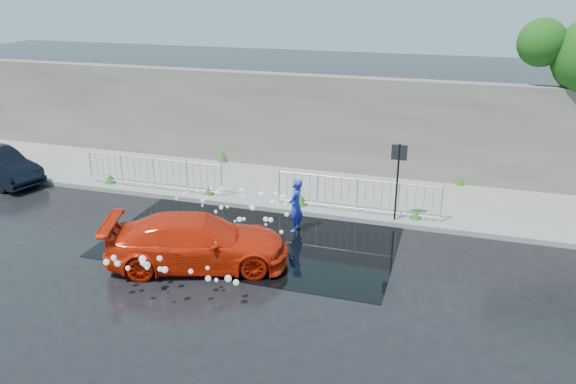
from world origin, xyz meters
The scene contains 12 objects.
ground centered at (0.00, 0.00, 0.00)m, with size 90.00×90.00×0.00m, color black.
pavement centered at (0.00, 5.00, 0.07)m, with size 30.00×4.00×0.15m, color slate.
curb centered at (0.00, 3.00, 0.08)m, with size 30.00×0.25×0.16m, color slate.
retaining_wall centered at (0.00, 7.20, 1.90)m, with size 30.00×0.60×3.50m, color #565049.
puddle centered at (0.50, 1.00, 0.01)m, with size 8.00×5.00×0.01m, color black.
sign_post centered at (4.20, 3.10, 1.72)m, with size 0.45×0.06×2.50m.
railing_left centered at (-4.00, 3.35, 0.74)m, with size 5.05×0.05×1.10m.
railing_right centered at (3.00, 3.35, 0.74)m, with size 5.05×0.05×1.10m.
weeds centered at (-0.41, 4.58, 0.32)m, with size 12.17×3.93×0.42m.
water_spray centered at (-0.07, -0.12, 0.75)m, with size 3.58×5.42×0.98m.
red_car centered at (-0.27, -0.97, 0.66)m, with size 1.86×4.58×1.33m, color red.
person centered at (1.50, 1.80, 0.80)m, with size 0.58×0.38×1.59m, color #2432B7.
Camera 1 is at (5.73, -12.54, 6.89)m, focal length 35.00 mm.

